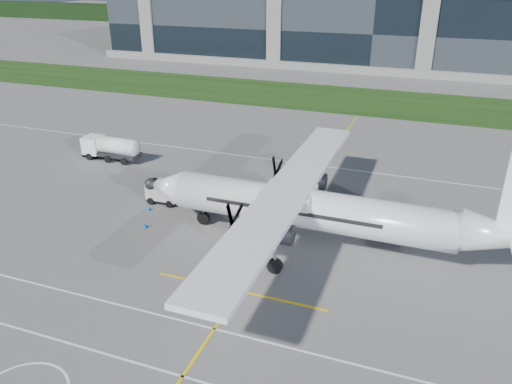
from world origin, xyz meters
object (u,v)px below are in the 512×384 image
at_px(baggage_tug, 164,192).
at_px(safety_cone_nose_port, 145,225).
at_px(safety_cone_nose_stbd, 172,203).
at_px(fuel_tanker_truck, 108,148).
at_px(safety_cone_stbdwing, 323,169).
at_px(safety_cone_fwd, 149,208).
at_px(ground_crew_person, 159,190).
at_px(turboprop_aircraft, 326,190).

relative_size(baggage_tug, safety_cone_nose_port, 6.28).
height_order(safety_cone_nose_port, safety_cone_nose_stbd, same).
xyz_separation_m(fuel_tanker_truck, safety_cone_stbdwing, (23.16, 4.71, -1.04)).
bearing_deg(safety_cone_fwd, safety_cone_stbdwing, 49.43).
height_order(baggage_tug, safety_cone_stbdwing, baggage_tug).
relative_size(ground_crew_person, safety_cone_nose_port, 3.96).
xyz_separation_m(turboprop_aircraft, safety_cone_fwd, (-15.72, 0.62, -4.45)).
xyz_separation_m(safety_cone_nose_stbd, safety_cone_fwd, (-1.52, -1.52, 0.00)).
distance_m(safety_cone_nose_port, safety_cone_nose_stbd, 4.43).
xyz_separation_m(fuel_tanker_truck, safety_cone_nose_port, (12.35, -12.46, -1.04)).
bearing_deg(safety_cone_fwd, safety_cone_nose_stbd, 44.96).
height_order(fuel_tanker_truck, baggage_tug, fuel_tanker_truck).
xyz_separation_m(turboprop_aircraft, ground_crew_person, (-15.92, 2.78, -3.71)).
relative_size(baggage_tug, safety_cone_nose_stbd, 6.28).
height_order(turboprop_aircraft, safety_cone_fwd, turboprop_aircraft).
distance_m(turboprop_aircraft, fuel_tanker_truck, 28.74).
bearing_deg(safety_cone_fwd, fuel_tanker_truck, 138.87).
height_order(safety_cone_nose_stbd, safety_cone_fwd, same).
distance_m(fuel_tanker_truck, safety_cone_stbdwing, 23.66).
bearing_deg(safety_cone_stbdwing, baggage_tug, -133.72).
distance_m(safety_cone_nose_stbd, safety_cone_fwd, 2.15).
bearing_deg(safety_cone_nose_stbd, safety_cone_stbdwing, 50.00).
xyz_separation_m(ground_crew_person, safety_cone_nose_port, (1.61, -5.06, -0.74)).
relative_size(turboprop_aircraft, ground_crew_person, 15.84).
relative_size(turboprop_aircraft, safety_cone_stbdwing, 62.64).
height_order(turboprop_aircraft, fuel_tanker_truck, turboprop_aircraft).
relative_size(fuel_tanker_truck, safety_cone_fwd, 13.76).
xyz_separation_m(safety_cone_nose_stbd, safety_cone_stbdwing, (10.69, 12.75, 0.00)).
xyz_separation_m(safety_cone_nose_port, safety_cone_stbdwing, (10.81, 17.17, 0.00)).
bearing_deg(safety_cone_fwd, safety_cone_nose_port, -64.15).
bearing_deg(turboprop_aircraft, fuel_tanker_truck, 159.10).
height_order(baggage_tug, safety_cone_fwd, baggage_tug).
bearing_deg(safety_cone_stbdwing, safety_cone_nose_port, -122.19).
xyz_separation_m(turboprop_aircraft, safety_cone_nose_port, (-14.31, -2.28, -4.45)).
bearing_deg(baggage_tug, safety_cone_fwd, -103.18).
bearing_deg(safety_cone_nose_stbd, baggage_tug, 156.86).
bearing_deg(fuel_tanker_truck, safety_cone_fwd, -41.13).
distance_m(turboprop_aircraft, safety_cone_fwd, 16.34).
distance_m(baggage_tug, safety_cone_fwd, 2.14).
height_order(turboprop_aircraft, safety_cone_nose_stbd, turboprop_aircraft).
relative_size(baggage_tug, safety_cone_stbdwing, 6.28).
height_order(fuel_tanker_truck, safety_cone_stbdwing, fuel_tanker_truck).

